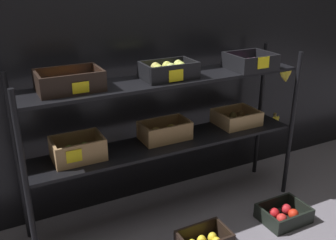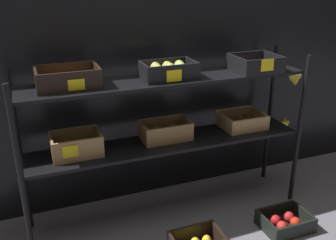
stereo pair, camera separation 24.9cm
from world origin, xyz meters
TOP-DOWN VIEW (x-y plane):
  - ground_plane at (0.00, 0.00)m, footprint 10.00×10.00m
  - storefront_wall at (0.00, 0.38)m, footprint 4.26×0.12m
  - display_rack at (-0.00, 0.01)m, footprint 1.98×0.39m
  - crate_ground_apple_red at (0.67, -0.45)m, footprint 0.32×0.25m

SIDE VIEW (x-z plane):
  - ground_plane at x=0.00m, z-range 0.00..0.00m
  - crate_ground_apple_red at x=0.67m, z-range -0.01..0.10m
  - display_rack at x=0.00m, z-range 0.23..1.34m
  - storefront_wall at x=0.00m, z-range 0.00..1.97m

